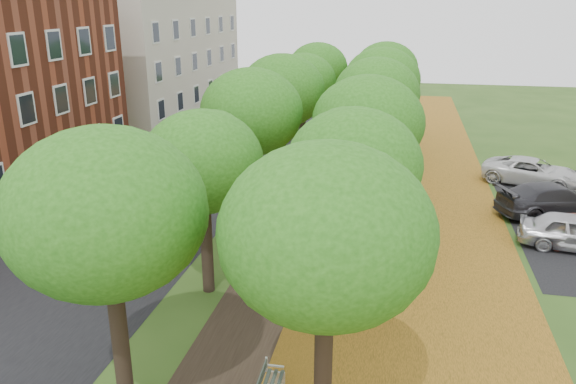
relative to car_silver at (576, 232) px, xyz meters
The scene contains 9 objects.
street_asphalt 18.73m from the car_silver, behind, with size 8.00×70.00×0.01m, color black.
footpath 11.38m from the car_silver, 165.55° to the left, with size 3.20×70.00×0.01m, color black.
leaf_verge 6.68m from the car_silver, 154.71° to the left, with size 7.50×70.00×0.01m, color #AD6E20.
tree_row_west 14.08m from the car_silver, 167.88° to the left, with size 4.20×34.20×6.54m.
tree_row_east 9.73m from the car_silver, 161.35° to the left, with size 4.20×34.20×6.54m.
building_cream 35.19m from the car_silver, 143.35° to the left, with size 10.30×20.30×10.40m.
car_silver is the anchor object (origin of this frame).
car_grey 3.73m from the car_silver, 90.00° to the left, with size 2.15×5.29×1.53m, color #323237.
car_white 8.53m from the car_silver, 90.00° to the left, with size 2.35×5.10×1.42m, color silver.
Camera 1 is at (3.93, -10.27, 9.44)m, focal length 35.00 mm.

